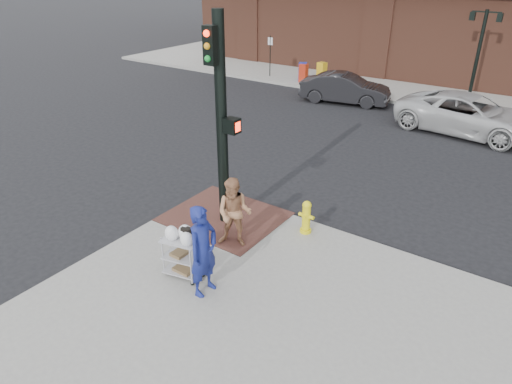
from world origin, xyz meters
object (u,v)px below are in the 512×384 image
Objects in this scene: utility_cart at (183,254)px; fire_hydrant at (306,216)px; pedestrian_tan at (234,213)px; minivan_white at (469,115)px; traffic_signal_pole at (221,118)px; woman_blue at (203,251)px; lamp_post at (480,46)px; sedan_dark at (345,88)px.

fire_hydrant is (1.24, 2.92, -0.10)m from utility_cart.
minivan_white is at bearing 55.31° from pedestrian_tan.
pedestrian_tan is at bearing 174.33° from minivan_white.
woman_blue is at bearing -59.60° from traffic_signal_pole.
minivan_white reaches higher than utility_cart.
lamp_post is 4.87m from minivan_white.
lamp_post is 0.97× the size of sedan_dark.
utility_cart is (-0.69, 0.15, -0.42)m from woman_blue.
sedan_dark is 14.64m from utility_cart.
minivan_white is (3.36, 10.81, -2.08)m from traffic_signal_pole.
minivan_white is 4.66× the size of utility_cart.
traffic_signal_pole is 4.32× the size of utility_cart.
sedan_dark is at bearing 102.22° from utility_cart.
utility_cart is (0.71, -2.24, -2.16)m from traffic_signal_pole.
woman_blue is 0.46× the size of sedan_dark.
lamp_post is at bearing 87.90° from fire_hydrant.
minivan_white is (5.75, -1.25, 0.07)m from sedan_dark.
traffic_signal_pole is (-2.48, -15.23, 0.21)m from lamp_post.
pedestrian_tan is at bearing -177.97° from sedan_dark.
traffic_signal_pole is 0.93× the size of minivan_white.
minivan_white is 10.23m from fire_hydrant.
pedestrian_tan reaches higher than sedan_dark.
lamp_post is 17.66m from utility_cart.
traffic_signal_pole is at bearing 117.77° from pedestrian_tan.
traffic_signal_pole is 3.27m from woman_blue.
woman_blue reaches higher than pedestrian_tan.
minivan_white is (1.96, 13.20, -0.35)m from woman_blue.
utility_cart is (3.10, -14.30, -0.01)m from sedan_dark.
lamp_post is 3.46× the size of utility_cart.
fire_hydrant is at bearing 67.06° from utility_cart.
fire_hydrant is at bearing -9.75° from woman_blue.
woman_blue is 2.26× the size of fire_hydrant.
sedan_dark is at bearing 84.25° from minivan_white.
woman_blue reaches higher than minivan_white.
lamp_post reaches higher than woman_blue.
traffic_signal_pole is 2.64× the size of woman_blue.
utility_cart is 3.17m from fire_hydrant.
minivan_white is at bearing 82.03° from fire_hydrant.
woman_blue is 0.35× the size of minivan_white.
lamp_post is at bearing 61.74° from pedestrian_tan.
woman_blue is (-1.08, -17.62, -1.52)m from lamp_post.
traffic_signal_pole is 1.21× the size of sedan_dark.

